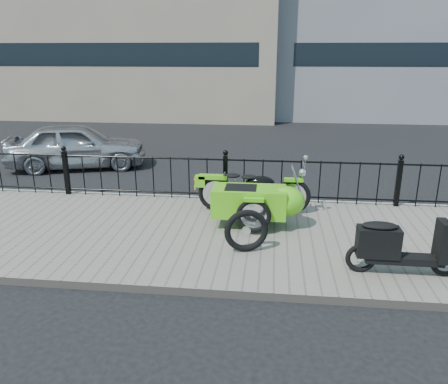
# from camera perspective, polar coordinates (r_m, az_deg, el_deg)

# --- Properties ---
(ground) EXTENTS (120.00, 120.00, 0.00)m
(ground) POSITION_cam_1_polar(r_m,az_deg,el_deg) (8.13, -0.82, -4.73)
(ground) COLOR black
(ground) RESTS_ON ground
(sidewalk) EXTENTS (30.00, 3.80, 0.12)m
(sidewalk) POSITION_cam_1_polar(r_m,az_deg,el_deg) (7.65, -1.29, -5.74)
(sidewalk) COLOR slate
(sidewalk) RESTS_ON ground
(curb) EXTENTS (30.00, 0.10, 0.12)m
(curb) POSITION_cam_1_polar(r_m,az_deg,el_deg) (9.45, 0.29, -1.06)
(curb) COLOR gray
(curb) RESTS_ON ground
(iron_fence) EXTENTS (14.11, 0.11, 1.08)m
(iron_fence) POSITION_cam_1_polar(r_m,az_deg,el_deg) (9.16, 0.20, 1.78)
(iron_fence) COLOR black
(iron_fence) RESTS_ON sidewalk
(motorcycle_sidecar) EXTENTS (2.28, 1.48, 0.98)m
(motorcycle_sidecar) POSITION_cam_1_polar(r_m,az_deg,el_deg) (7.88, 4.65, -0.90)
(motorcycle_sidecar) COLOR black
(motorcycle_sidecar) RESTS_ON sidewalk
(scooter) EXTENTS (1.59, 0.46, 1.08)m
(scooter) POSITION_cam_1_polar(r_m,az_deg,el_deg) (6.58, 21.64, -6.61)
(scooter) COLOR black
(scooter) RESTS_ON sidewalk
(spare_tire) EXTENTS (0.70, 0.28, 0.70)m
(spare_tire) POSITION_cam_1_polar(r_m,az_deg,el_deg) (6.82, 2.93, -5.08)
(spare_tire) COLOR black
(spare_tire) RESTS_ON sidewalk
(sedan_car) EXTENTS (4.00, 2.48, 1.27)m
(sedan_car) POSITION_cam_1_polar(r_m,az_deg,el_deg) (12.88, -18.66, 5.78)
(sedan_car) COLOR #A9AAB0
(sedan_car) RESTS_ON ground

